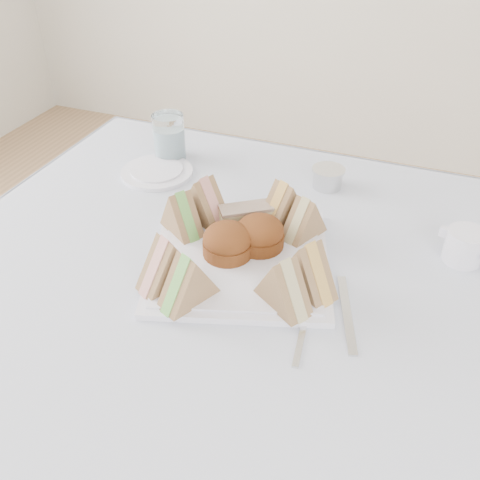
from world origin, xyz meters
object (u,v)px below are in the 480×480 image
(water_glass, at_px, (169,137))
(creamer_jug, at_px, (464,246))
(table, at_px, (217,403))
(serving_plate, at_px, (240,260))

(water_glass, bearing_deg, creamer_jug, -13.84)
(table, bearing_deg, serving_plate, 39.22)
(creamer_jug, bearing_deg, table, -135.45)
(table, xyz_separation_m, serving_plate, (0.04, 0.03, 0.38))
(serving_plate, relative_size, creamer_jug, 4.51)
(table, relative_size, creamer_jug, 13.13)
(serving_plate, distance_m, water_glass, 0.44)
(serving_plate, bearing_deg, creamer_jug, 4.77)
(table, height_order, creamer_jug, creamer_jug)
(creamer_jug, bearing_deg, water_glass, -173.75)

